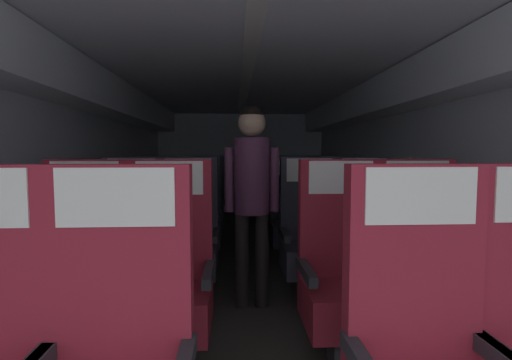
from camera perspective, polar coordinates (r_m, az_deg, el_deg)
ground at (r=4.00m, az=-1.39°, el=-14.05°), size 3.67×8.29×0.02m
fuselage_shell at (r=4.07m, az=-1.54°, el=8.40°), size 3.55×7.94×2.10m
seat_b_left_window at (r=2.44m, az=-25.16°, el=-13.90°), size 0.52×0.48×1.20m
seat_b_left_aisle at (r=2.29m, az=-13.27°, el=-14.78°), size 0.52×0.48×1.20m
seat_b_right_aisle at (r=2.53m, az=24.05°, el=-13.22°), size 0.52×0.48×1.20m
seat_b_right_window at (r=2.34m, az=13.29°, el=-14.33°), size 0.52×0.48×1.20m
seat_c_left_window at (r=3.32m, az=-18.75°, el=-8.89°), size 0.52×0.48×1.20m
seat_c_left_aisle at (r=3.23m, az=-10.40°, el=-9.14°), size 0.52×0.48×1.20m
seat_c_right_aisle at (r=3.40m, az=16.59°, el=-8.56°), size 0.52×0.48×1.20m
seat_c_right_window at (r=3.25m, az=8.37°, el=-9.01°), size 0.52×0.48×1.20m
seat_d_left_window at (r=4.24m, az=-15.33°, el=-6.02°), size 0.52×0.48×1.20m
seat_d_left_aisle at (r=4.17m, az=-8.81°, el=-6.07°), size 0.52×0.48×1.20m
seat_d_right_aisle at (r=4.29m, az=12.25°, el=-5.83°), size 0.52×0.48×1.20m
seat_d_right_window at (r=4.20m, az=5.58°, el=-5.96°), size 0.52×0.48×1.20m
seat_e_left_window at (r=5.17m, az=-13.23°, el=-4.14°), size 0.52×0.48×1.20m
seat_e_left_aisle at (r=5.12m, az=-7.75°, el=-4.15°), size 0.52×0.48×1.20m
seat_e_right_aisle at (r=5.23m, az=9.20°, el=-3.99°), size 0.52×0.48×1.20m
seat_e_right_window at (r=5.14m, az=3.96°, el=-4.09°), size 0.52×0.48×1.20m
flight_attendant at (r=2.94m, az=-0.64°, el=-0.64°), size 0.43×0.28×1.61m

